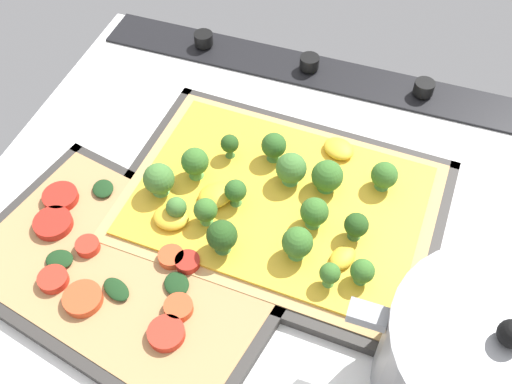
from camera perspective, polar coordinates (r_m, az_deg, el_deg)
ground_plane at (r=70.53cm, az=5.06°, el=-5.15°), size 82.18×63.37×3.00cm
stove_control_panel at (r=87.71cm, az=10.31°, el=10.40°), size 78.89×7.00×2.60cm
baking_tray_front at (r=71.30cm, az=2.16°, el=-1.40°), size 39.23×29.60×1.30cm
broccoli_pizza at (r=69.75cm, az=1.86°, el=-0.78°), size 36.74×27.10×5.65cm
baking_tray_back at (r=67.67cm, az=-12.15°, el=-7.52°), size 38.57×29.19×1.30cm
veggie_pizza_back at (r=67.20cm, az=-12.60°, el=-7.11°), size 35.72×26.34×1.90cm
cooking_pot at (r=59.17cm, az=21.10°, el=-15.37°), size 25.97×19.15×13.99cm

